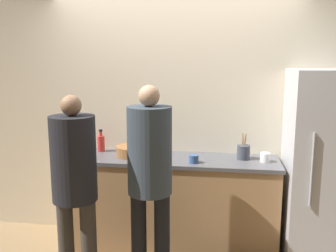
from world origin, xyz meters
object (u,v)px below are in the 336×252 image
Objects in this scene: person_left at (74,177)px; refrigerator at (329,169)px; bottle_red at (101,143)px; person_center at (150,169)px; utensil_crock at (243,152)px; cup_white at (265,157)px; fruit_bowl at (133,151)px; cup_blue at (194,159)px.

refrigerator is at bearing 19.79° from person_left.
person_left is 0.97m from bottle_red.
person_center reaches higher than utensil_crock.
refrigerator is 7.11× the size of utensil_crock.
person_left is 6.41× the size of utensil_crock.
person_center is at bearing -49.97° from bottle_red.
cup_white is (0.98, 0.64, -0.04)m from person_center.
fruit_bowl is (0.28, 0.84, 0.01)m from person_left.
utensil_crock reaches higher than fruit_bowl.
bottle_red is 1.67m from cup_white.
cup_blue is at bearing -169.05° from cup_white.
cup_blue is at bearing -16.67° from bottle_red.
bottle_red is at bearing 130.03° from person_center.
refrigerator is 1.66m from person_center.
refrigerator is at bearing 4.38° from cup_blue.
refrigerator is 0.57m from cup_white.
person_left reaches higher than bottle_red.
person_center is at bearing -137.47° from utensil_crock.
utensil_crock is 0.21m from cup_white.
refrigerator is 0.78m from utensil_crock.
refrigerator reaches higher than cup_blue.
cup_blue is at bearing 36.79° from person_left.
person_left is 17.98× the size of cup_white.
cup_white is at bearing 176.56° from refrigerator.
refrigerator is 1.11× the size of person_left.
utensil_crock is at bearing 159.28° from cup_white.
refrigerator is 19.97× the size of cup_white.
bottle_red is (-2.22, 0.20, 0.12)m from refrigerator.
person_center is at bearing 15.10° from person_left.
bottle_red is at bearing 174.74° from refrigerator.
person_center is 4.91× the size of fruit_bowl.
bottle_red is at bearing 161.22° from fruit_bowl.
bottle_red is 2.58× the size of cup_blue.
person_left reaches higher than cup_white.
fruit_bowl is 1.49× the size of bottle_red.
person_center is 18.77× the size of cup_white.
refrigerator reaches higher than utensil_crock.
person_left is 18.03× the size of cup_blue.
person_center is 1.06m from bottle_red.
bottle_red is (-0.10, 0.97, 0.05)m from person_left.
person_center is at bearing -66.08° from fruit_bowl.
bottle_red is at bearing 174.13° from cup_white.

